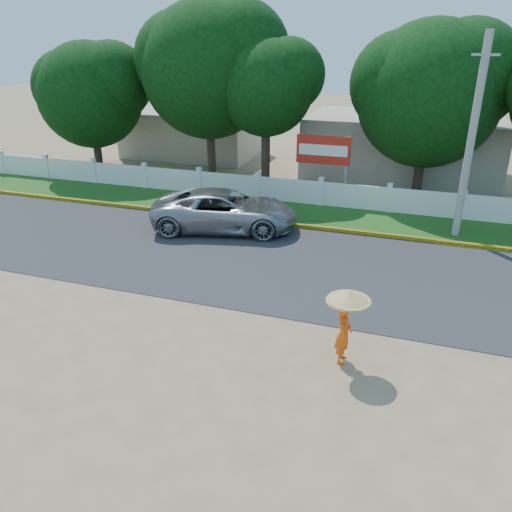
# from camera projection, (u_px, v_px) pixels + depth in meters

# --- Properties ---
(ground) EXTENTS (120.00, 120.00, 0.00)m
(ground) POSITION_uv_depth(u_px,v_px,m) (232.00, 330.00, 13.06)
(ground) COLOR #9E8460
(ground) RESTS_ON ground
(road) EXTENTS (60.00, 7.00, 0.02)m
(road) POSITION_uv_depth(u_px,v_px,m) (279.00, 263.00, 16.96)
(road) COLOR #38383A
(road) RESTS_ON ground
(grass_verge) EXTENTS (60.00, 3.50, 0.03)m
(grass_verge) POSITION_uv_depth(u_px,v_px,m) (313.00, 215.00, 21.51)
(grass_verge) COLOR #2D601E
(grass_verge) RESTS_ON ground
(curb) EXTENTS (40.00, 0.18, 0.16)m
(curb) POSITION_uv_depth(u_px,v_px,m) (304.00, 226.00, 20.01)
(curb) COLOR yellow
(curb) RESTS_ON ground
(fence) EXTENTS (40.00, 0.10, 1.10)m
(fence) POSITION_uv_depth(u_px,v_px,m) (321.00, 194.00, 22.56)
(fence) COLOR silver
(fence) RESTS_ON ground
(building_near) EXTENTS (10.00, 6.00, 3.20)m
(building_near) POSITION_uv_depth(u_px,v_px,m) (401.00, 146.00, 27.16)
(building_near) COLOR #B7AD99
(building_near) RESTS_ON ground
(building_far) EXTENTS (8.00, 5.00, 2.80)m
(building_far) POSITION_uv_depth(u_px,v_px,m) (193.00, 133.00, 31.90)
(building_far) COLOR #B7AD99
(building_far) RESTS_ON ground
(utility_pole) EXTENTS (0.28, 0.28, 7.30)m
(utility_pole) POSITION_uv_depth(u_px,v_px,m) (471.00, 140.00, 17.89)
(utility_pole) COLOR gray
(utility_pole) RESTS_ON ground
(vehicle) EXTENTS (6.09, 3.86, 1.57)m
(vehicle) POSITION_uv_depth(u_px,v_px,m) (225.00, 210.00, 19.64)
(vehicle) COLOR #94979B
(vehicle) RESTS_ON ground
(monk_with_parasol) EXTENTS (1.03, 1.03, 1.87)m
(monk_with_parasol) POSITION_uv_depth(u_px,v_px,m) (346.00, 316.00, 11.34)
(monk_with_parasol) COLOR #F7540D
(monk_with_parasol) RESTS_ON ground
(billboard) EXTENTS (2.50, 0.13, 2.95)m
(billboard) POSITION_uv_depth(u_px,v_px,m) (323.00, 153.00, 22.93)
(billboard) COLOR gray
(billboard) RESTS_ON ground
(tree_row) EXTENTS (34.22, 7.38, 9.06)m
(tree_row) POSITION_uv_depth(u_px,v_px,m) (373.00, 84.00, 22.75)
(tree_row) COLOR #473828
(tree_row) RESTS_ON ground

